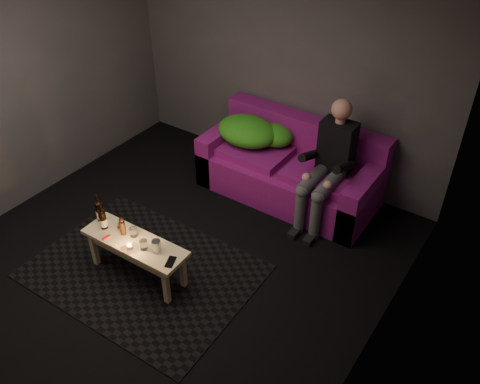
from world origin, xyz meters
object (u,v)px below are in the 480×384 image
at_px(sofa, 291,170).
at_px(coffee_table, 135,247).
at_px(beer_bottle_a, 100,211).
at_px(beer_bottle_b, 103,219).
at_px(steel_cup, 156,246).
at_px(person, 329,162).

xyz_separation_m(sofa, coffee_table, (-0.52, -1.97, 0.04)).
bearing_deg(coffee_table, beer_bottle_a, 174.82).
bearing_deg(sofa, beer_bottle_b, -113.87).
relative_size(beer_bottle_b, steel_cup, 2.42).
distance_m(person, steel_cup, 1.96).
bearing_deg(beer_bottle_a, coffee_table, -5.18).
relative_size(coffee_table, beer_bottle_b, 3.89).
height_order(sofa, beer_bottle_b, sofa).
relative_size(sofa, beer_bottle_a, 6.88).
distance_m(coffee_table, steel_cup, 0.29).
relative_size(person, beer_bottle_b, 4.90).
relative_size(beer_bottle_a, steel_cup, 2.58).
bearing_deg(beer_bottle_b, sofa, 66.13).
height_order(coffee_table, beer_bottle_b, beer_bottle_b).
bearing_deg(person, coffee_table, -119.61).
height_order(sofa, coffee_table, sofa).
relative_size(person, coffee_table, 1.26).
relative_size(person, beer_bottle_a, 4.59).
distance_m(sofa, beer_bottle_b, 2.19).
distance_m(sofa, person, 0.65).
bearing_deg(coffee_table, beer_bottle_b, -176.65).
bearing_deg(coffee_table, sofa, 75.25).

